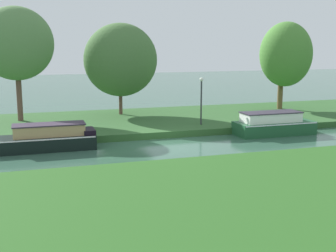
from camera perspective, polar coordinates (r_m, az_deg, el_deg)
The scene contains 10 objects.
ground_plane at distance 24.50m, azimuth 0.71°, elevation -2.56°, with size 120.00×120.00×0.00m, color #345A47.
riverbank_far at distance 31.06m, azimuth -3.35°, elevation 0.57°, with size 72.00×10.00×0.40m, color #2D5628.
riverbank_near at distance 16.47m, azimuth 10.70°, elevation -8.57°, with size 72.00×10.00×0.40m, color #28571E.
black_barge at distance 24.38m, azimuth -15.17°, elevation -1.55°, with size 5.31×1.65×1.39m.
forest_narrowboat at distance 28.26m, azimuth 13.17°, elevation 0.19°, with size 4.90×1.85×1.41m.
willow_tree_left at distance 31.35m, azimuth -18.67°, elevation 9.83°, with size 4.83×3.38×7.49m.
willow_tree_centre at distance 32.43m, azimuth -6.00°, elevation 8.31°, with size 5.24×4.19×6.53m.
willow_tree_right at distance 35.99m, azimuth 14.69°, elevation 8.75°, with size 4.06×3.78×6.73m.
lamp_post at distance 28.54m, azimuth 4.24°, elevation 3.90°, with size 0.24×0.24×2.99m.
mooring_post_near at distance 30.04m, azimuth 13.62°, elevation 1.04°, with size 0.18×0.18×0.72m, color #443332.
Camera 1 is at (-7.51, -22.66, 5.52)m, focal length 48.16 mm.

